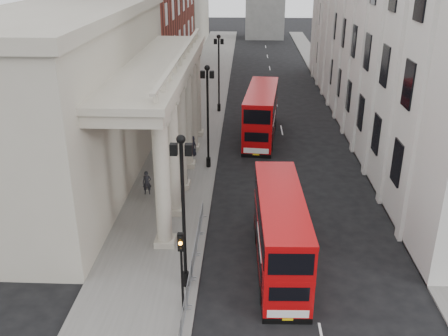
{
  "coord_description": "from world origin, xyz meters",
  "views": [
    {
      "loc": [
        2.35,
        -17.5,
        15.96
      ],
      "look_at": [
        1.0,
        12.63,
        3.16
      ],
      "focal_mm": 40.0,
      "sensor_mm": 36.0,
      "label": 1
    }
  ],
  "objects_px": {
    "pedestrian_c": "(192,146)",
    "lamp_post_mid": "(208,110)",
    "pedestrian_b": "(172,154)",
    "lamp_post_south": "(183,203)",
    "pedestrian_a": "(147,183)",
    "traffic_light": "(181,258)",
    "lamp_post_north": "(219,68)",
    "bus_near": "(280,231)",
    "bus_far": "(261,113)"
  },
  "relations": [
    {
      "from": "pedestrian_c",
      "to": "lamp_post_mid",
      "type": "bearing_deg",
      "value": -33.01
    },
    {
      "from": "traffic_light",
      "to": "pedestrian_c",
      "type": "height_order",
      "value": "traffic_light"
    },
    {
      "from": "lamp_post_south",
      "to": "lamp_post_mid",
      "type": "distance_m",
      "value": 16.0
    },
    {
      "from": "pedestrian_b",
      "to": "pedestrian_c",
      "type": "xyz_separation_m",
      "value": [
        1.46,
        1.87,
        0.02
      ]
    },
    {
      "from": "traffic_light",
      "to": "pedestrian_a",
      "type": "distance_m",
      "value": 13.58
    },
    {
      "from": "lamp_post_south",
      "to": "traffic_light",
      "type": "relative_size",
      "value": 1.93
    },
    {
      "from": "pedestrian_a",
      "to": "pedestrian_b",
      "type": "height_order",
      "value": "pedestrian_a"
    },
    {
      "from": "lamp_post_south",
      "to": "bus_far",
      "type": "bearing_deg",
      "value": 79.43
    },
    {
      "from": "lamp_post_mid",
      "to": "pedestrian_c",
      "type": "distance_m",
      "value": 4.85
    },
    {
      "from": "bus_far",
      "to": "pedestrian_c",
      "type": "height_order",
      "value": "bus_far"
    },
    {
      "from": "bus_far",
      "to": "lamp_post_mid",
      "type": "bearing_deg",
      "value": -114.38
    },
    {
      "from": "lamp_post_north",
      "to": "pedestrian_c",
      "type": "relative_size",
      "value": 4.7
    },
    {
      "from": "pedestrian_a",
      "to": "pedestrian_c",
      "type": "relative_size",
      "value": 0.98
    },
    {
      "from": "bus_far",
      "to": "pedestrian_b",
      "type": "bearing_deg",
      "value": -130.65
    },
    {
      "from": "bus_far",
      "to": "pedestrian_c",
      "type": "xyz_separation_m",
      "value": [
        -5.99,
        -5.3,
        -1.44
      ]
    },
    {
      "from": "bus_far",
      "to": "pedestrian_a",
      "type": "relative_size",
      "value": 6.33
    },
    {
      "from": "pedestrian_b",
      "to": "pedestrian_a",
      "type": "bearing_deg",
      "value": 51.25
    },
    {
      "from": "lamp_post_south",
      "to": "pedestrian_c",
      "type": "relative_size",
      "value": 4.7
    },
    {
      "from": "bus_near",
      "to": "bus_far",
      "type": "xyz_separation_m",
      "value": [
        -0.52,
        21.48,
        0.22
      ]
    },
    {
      "from": "traffic_light",
      "to": "pedestrian_a",
      "type": "height_order",
      "value": "traffic_light"
    },
    {
      "from": "lamp_post_mid",
      "to": "pedestrian_b",
      "type": "distance_m",
      "value": 4.98
    },
    {
      "from": "lamp_post_south",
      "to": "traffic_light",
      "type": "bearing_deg",
      "value": -87.16
    },
    {
      "from": "lamp_post_south",
      "to": "bus_far",
      "type": "relative_size",
      "value": 0.75
    },
    {
      "from": "lamp_post_north",
      "to": "bus_far",
      "type": "bearing_deg",
      "value": -61.86
    },
    {
      "from": "lamp_post_mid",
      "to": "pedestrian_a",
      "type": "xyz_separation_m",
      "value": [
        -4.04,
        -5.25,
        -3.92
      ]
    },
    {
      "from": "lamp_post_mid",
      "to": "pedestrian_b",
      "type": "relative_size",
      "value": 4.8
    },
    {
      "from": "bus_near",
      "to": "pedestrian_a",
      "type": "relative_size",
      "value": 5.71
    },
    {
      "from": "lamp_post_south",
      "to": "traffic_light",
      "type": "distance_m",
      "value": 2.71
    },
    {
      "from": "traffic_light",
      "to": "pedestrian_c",
      "type": "distance_m",
      "value": 20.61
    },
    {
      "from": "lamp_post_south",
      "to": "bus_near",
      "type": "distance_m",
      "value": 6.06
    },
    {
      "from": "lamp_post_north",
      "to": "pedestrian_b",
      "type": "bearing_deg",
      "value": -101.08
    },
    {
      "from": "lamp_post_north",
      "to": "pedestrian_a",
      "type": "xyz_separation_m",
      "value": [
        -4.04,
        -21.25,
        -3.92
      ]
    },
    {
      "from": "pedestrian_a",
      "to": "lamp_post_mid",
      "type": "bearing_deg",
      "value": 44.34
    },
    {
      "from": "pedestrian_b",
      "to": "traffic_light",
      "type": "bearing_deg",
      "value": 70.69
    },
    {
      "from": "lamp_post_south",
      "to": "lamp_post_north",
      "type": "relative_size",
      "value": 1.0
    },
    {
      "from": "bus_far",
      "to": "pedestrian_a",
      "type": "height_order",
      "value": "bus_far"
    },
    {
      "from": "pedestrian_c",
      "to": "bus_near",
      "type": "bearing_deg",
      "value": -43.94
    },
    {
      "from": "pedestrian_b",
      "to": "lamp_post_south",
      "type": "bearing_deg",
      "value": 71.49
    },
    {
      "from": "pedestrian_a",
      "to": "pedestrian_c",
      "type": "height_order",
      "value": "pedestrian_c"
    },
    {
      "from": "lamp_post_south",
      "to": "pedestrian_a",
      "type": "bearing_deg",
      "value": 110.58
    },
    {
      "from": "traffic_light",
      "to": "pedestrian_a",
      "type": "bearing_deg",
      "value": 107.95
    },
    {
      "from": "bus_far",
      "to": "lamp_post_south",
      "type": "bearing_deg",
      "value": -95.13
    },
    {
      "from": "lamp_post_mid",
      "to": "pedestrian_b",
      "type": "bearing_deg",
      "value": 169.66
    },
    {
      "from": "lamp_post_north",
      "to": "bus_near",
      "type": "relative_size",
      "value": 0.84
    },
    {
      "from": "bus_near",
      "to": "pedestrian_c",
      "type": "relative_size",
      "value": 5.62
    },
    {
      "from": "bus_near",
      "to": "pedestrian_b",
      "type": "bearing_deg",
      "value": 117.37
    },
    {
      "from": "bus_near",
      "to": "pedestrian_c",
      "type": "height_order",
      "value": "bus_near"
    },
    {
      "from": "pedestrian_c",
      "to": "pedestrian_a",
      "type": "bearing_deg",
      "value": -83.72
    },
    {
      "from": "lamp_post_south",
      "to": "pedestrian_b",
      "type": "height_order",
      "value": "lamp_post_south"
    },
    {
      "from": "lamp_post_north",
      "to": "bus_near",
      "type": "xyz_separation_m",
      "value": [
        4.95,
        -29.76,
        -2.68
      ]
    }
  ]
}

